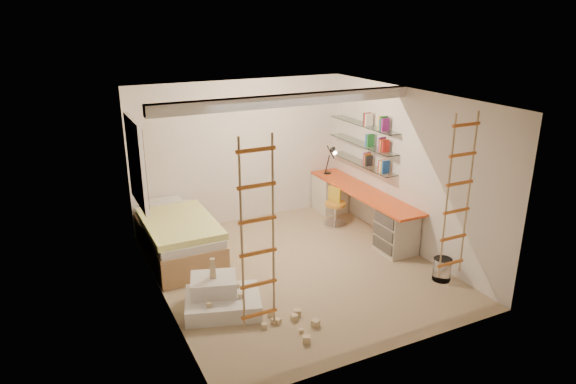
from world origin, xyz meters
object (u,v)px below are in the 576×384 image
desk (361,208)px  bed (178,237)px  swivel_chair (335,212)px  play_platform (220,298)px

desk → bed: desk is taller
swivel_chair → play_platform: 3.31m
desk → play_platform: (-3.12, -1.41, -0.24)m
swivel_chair → desk: bearing=-48.1°
desk → swivel_chair: bearing=131.9°
desk → swivel_chair: (-0.32, 0.35, -0.14)m
desk → play_platform: desk is taller
desk → play_platform: size_ratio=2.46×
desk → bed: 3.22m
bed → swivel_chair: bearing=-0.2°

